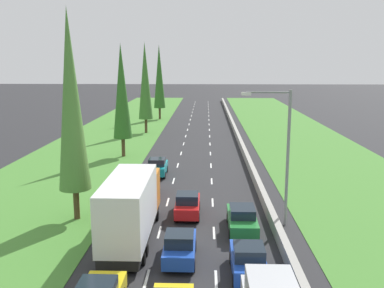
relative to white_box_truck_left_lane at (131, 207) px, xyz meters
The scene contains 17 objects.
ground_plane 34.62m from the white_box_truck_left_lane, 84.59° to the left, with size 300.00×300.00×0.00m, color #28282B.
grass_verge_left 35.72m from the white_box_truck_left_lane, 105.28° to the left, with size 14.00×140.00×0.04m, color #478433.
grass_verge_right 38.70m from the white_box_truck_left_lane, 62.89° to the left, with size 14.00×140.00×0.04m, color #478433.
median_barrier 35.58m from the white_box_truck_left_lane, 75.41° to the left, with size 0.44×120.00×0.85m, color #9E9B93.
lane_markings 34.62m from the white_box_truck_left_lane, 84.59° to the left, with size 3.64×116.00×0.01m.
white_box_truck_left_lane is the anchor object (origin of this frame).
red_hatchback_left_lane 8.94m from the white_box_truck_left_lane, 92.49° to the left, with size 1.74×3.90×1.72m.
blue_hatchback_right_lane 7.90m from the white_box_truck_left_lane, 31.48° to the right, with size 1.74×3.90×1.72m.
green_sedan_right_lane 7.20m from the white_box_truck_left_lane, 15.37° to the left, with size 1.82×4.50×1.64m.
teal_hatchback_left_lane 15.36m from the white_box_truck_left_lane, 90.64° to the left, with size 1.74×3.90×1.72m.
blue_hatchback_centre_lane 4.23m from the white_box_truck_left_lane, 40.19° to the right, with size 1.74×3.90×1.72m.
red_hatchback_centre_lane 5.61m from the white_box_truck_left_lane, 54.25° to the left, with size 1.74×3.90×1.72m.
poplar_tree_second 8.29m from the white_box_truck_left_lane, 141.47° to the left, with size 2.16×2.16×14.29m.
poplar_tree_third 24.58m from the white_box_truck_left_lane, 102.07° to the left, with size 2.12×2.12×12.83m.
poplar_tree_fourth 40.80m from the white_box_truck_left_lane, 96.70° to the left, with size 2.14×2.14×13.68m.
poplar_tree_fifth 56.39m from the white_box_truck_left_lane, 94.38° to the left, with size 2.15×2.15×13.91m.
street_light_mast 10.36m from the white_box_truck_left_lane, 17.45° to the left, with size 3.20×0.28×9.00m.
Camera 1 is at (1.19, 1.21, 10.76)m, focal length 40.06 mm.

